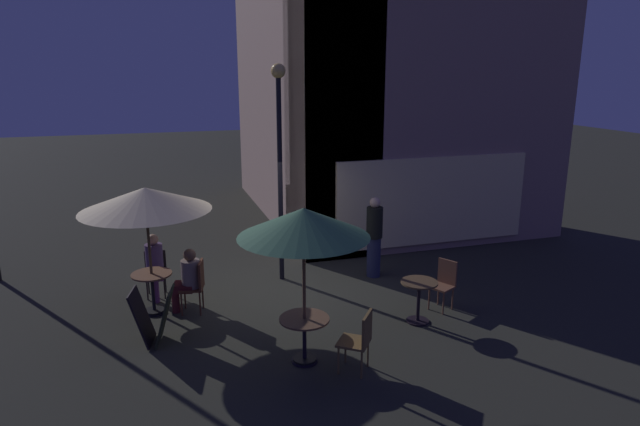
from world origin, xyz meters
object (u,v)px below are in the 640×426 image
Objects in this scene: cafe_chair_3 at (444,280)px; patron_seated_1 at (188,277)px; cafe_chair_0 at (156,269)px; cafe_table_1 at (304,330)px; cafe_table_2 at (419,295)px; cafe_chair_2 at (360,337)px; street_lamp_near_corner at (279,143)px; menu_sandwich_board at (153,317)px; patron_standing_2 at (374,237)px; cafe_table_0 at (152,284)px; patio_umbrella_1 at (304,224)px; cafe_chair_1 at (197,282)px; patio_umbrella_0 at (145,200)px; patron_seated_0 at (154,263)px.

patron_seated_1 is (-4.50, 1.23, 0.14)m from cafe_chair_3.
cafe_chair_0 is at bearing -51.74° from cafe_chair_3.
cafe_table_1 is 2.37m from cafe_table_2.
street_lamp_near_corner is at bearing -49.79° from cafe_chair_2.
menu_sandwich_board is 0.75× the size of patron_seated_1.
menu_sandwich_board is 2.50m from cafe_table_1.
cafe_table_2 is 2.31m from patron_standing_2.
patron_seated_1 is (0.62, -0.16, 0.14)m from cafe_table_0.
cafe_chair_3 is at bearing -15.20° from cafe_table_0.
cafe_chair_2 is at bearing -37.07° from patio_umbrella_1.
patio_umbrella_0 is at bearing -0.00° from cafe_chair_1.
patio_umbrella_1 reaches higher than cafe_table_0.
menu_sandwich_board is at bearing 2.70° from patron_seated_0.
cafe_table_0 is 0.79m from cafe_chair_1.
cafe_chair_1 reaches higher than cafe_chair_3.
cafe_table_1 is 0.62× the size of patron_seated_1.
cafe_chair_3 is (0.71, 0.37, 0.03)m from cafe_table_2.
cafe_table_2 is 0.44× the size of patron_standing_2.
cafe_table_2 is at bearing 171.35° from patron_seated_1.
cafe_table_2 is (1.79, -2.71, -2.36)m from street_lamp_near_corner.
menu_sandwich_board is 2.04m from patio_umbrella_0.
street_lamp_near_corner is 3.62m from cafe_table_0.
patio_umbrella_1 is 1.39× the size of patron_standing_2.
cafe_table_1 is 1.00× the size of cafe_table_2.
patron_seated_1 is at bearing 156.99° from cafe_table_2.
patio_umbrella_1 reaches higher than cafe_table_2.
patron_seated_0 is (-0.01, -0.14, 0.18)m from cafe_chair_0.
street_lamp_near_corner reaches higher than patron_seated_1.
cafe_table_0 is 0.82× the size of cafe_chair_2.
patron_standing_2 reaches higher than cafe_chair_3.
patron_standing_2 is (4.53, 1.72, 0.41)m from menu_sandwich_board.
menu_sandwich_board is 0.93× the size of cafe_chair_1.
menu_sandwich_board is at bearing 4.79° from cafe_chair_2.
cafe_table_1 is 0.60× the size of patron_seated_0.
patron_seated_1 is at bearing 71.48° from menu_sandwich_board.
street_lamp_near_corner reaches higher than cafe_chair_2.
cafe_chair_1 is 0.80× the size of patron_seated_1.
street_lamp_near_corner is 4.14m from cafe_chair_3.
cafe_table_0 is 3.27m from cafe_table_1.
menu_sandwich_board is 1.20m from cafe_table_0.
street_lamp_near_corner is 2.55× the size of patron_standing_2.
patron_standing_2 reaches higher than patron_seated_0.
cafe_table_0 is at bearing 158.15° from cafe_table_2.
patio_umbrella_1 reaches higher than patron_standing_2.
menu_sandwich_board is at bearing 73.27° from patron_seated_1.
patron_standing_2 is (2.38, 2.99, 0.35)m from cafe_table_1.
patron_standing_2 reaches higher than cafe_table_0.
cafe_table_2 is 0.86× the size of cafe_chair_0.
patio_umbrella_0 is 1.93× the size of patron_seated_1.
patio_umbrella_1 reaches higher than cafe_chair_2.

